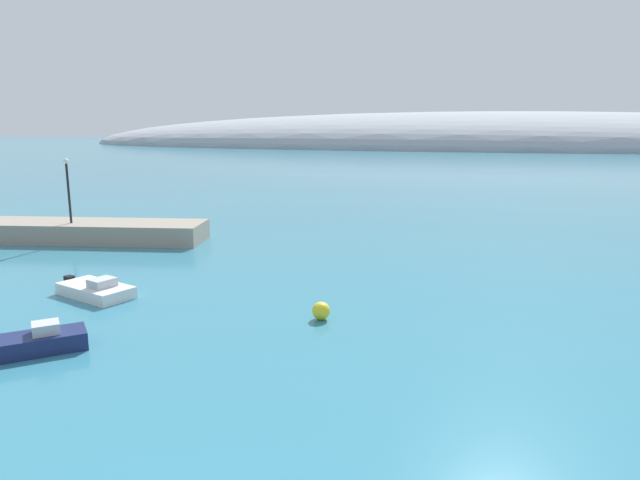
{
  "coord_description": "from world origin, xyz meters",
  "views": [
    {
      "loc": [
        4.95,
        -6.56,
        8.09
      ],
      "look_at": [
        -2.18,
        20.39,
        2.42
      ],
      "focal_mm": 32.19,
      "sensor_mm": 36.0,
      "label": 1
    }
  ],
  "objects_px": {
    "motorboat_white_alongside_breakwater": "(96,290)",
    "harbor_lamp_post": "(68,184)",
    "mooring_buoy_yellow": "(321,311)",
    "motorboat_navy_foreground": "(29,343)"
  },
  "relations": [
    {
      "from": "motorboat_white_alongside_breakwater",
      "to": "harbor_lamp_post",
      "type": "distance_m",
      "value": 14.79
    },
    {
      "from": "motorboat_navy_foreground",
      "to": "motorboat_white_alongside_breakwater",
      "type": "height_order",
      "value": "motorboat_navy_foreground"
    },
    {
      "from": "motorboat_white_alongside_breakwater",
      "to": "mooring_buoy_yellow",
      "type": "relative_size",
      "value": 5.79
    },
    {
      "from": "harbor_lamp_post",
      "to": "mooring_buoy_yellow",
      "type": "bearing_deg",
      "value": -28.13
    },
    {
      "from": "motorboat_navy_foreground",
      "to": "harbor_lamp_post",
      "type": "relative_size",
      "value": 0.85
    },
    {
      "from": "motorboat_white_alongside_breakwater",
      "to": "harbor_lamp_post",
      "type": "height_order",
      "value": "harbor_lamp_post"
    },
    {
      "from": "motorboat_navy_foreground",
      "to": "mooring_buoy_yellow",
      "type": "xyz_separation_m",
      "value": [
        9.2,
        6.16,
        0.0
      ]
    },
    {
      "from": "mooring_buoy_yellow",
      "to": "harbor_lamp_post",
      "type": "xyz_separation_m",
      "value": [
        -20.78,
        11.11,
        3.69
      ]
    },
    {
      "from": "motorboat_white_alongside_breakwater",
      "to": "motorboat_navy_foreground",
      "type": "bearing_deg",
      "value": -52.9
    },
    {
      "from": "motorboat_navy_foreground",
      "to": "mooring_buoy_yellow",
      "type": "height_order",
      "value": "motorboat_navy_foreground"
    }
  ]
}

